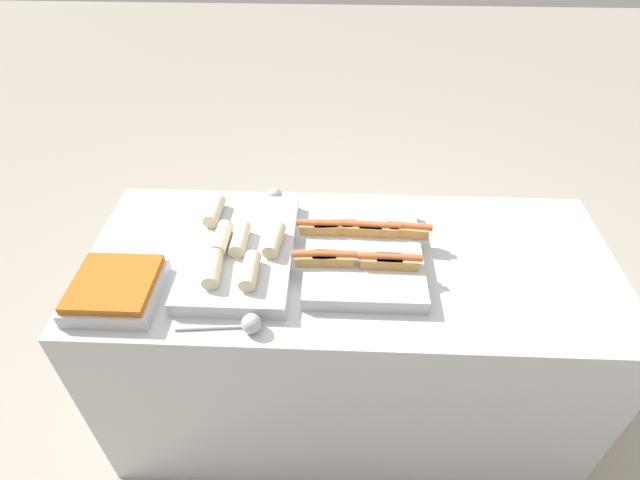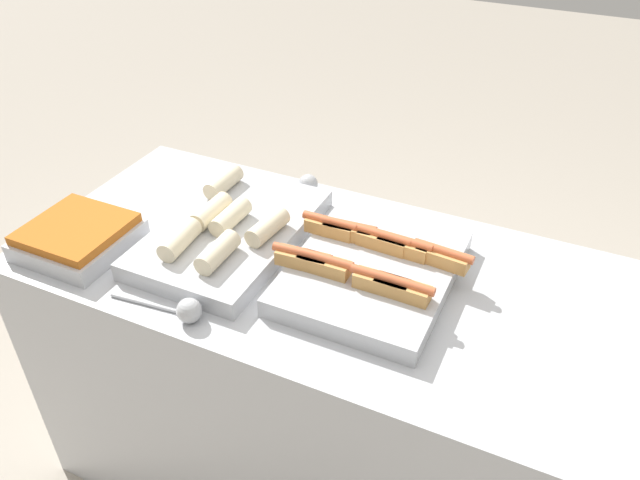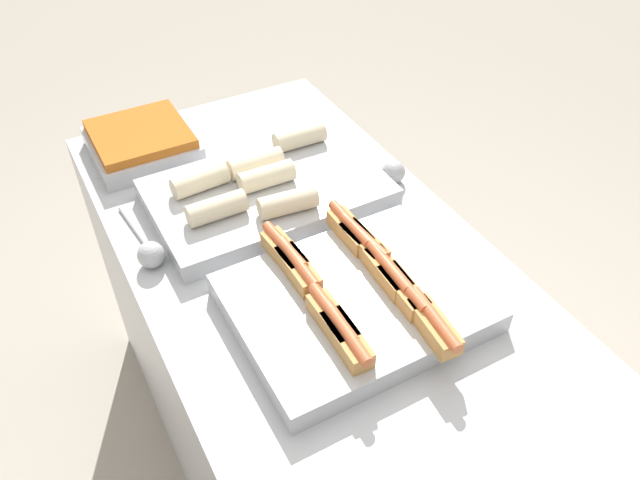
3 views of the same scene
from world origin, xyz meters
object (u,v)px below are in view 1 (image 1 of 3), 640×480
object	(u,v)px
tray_wraps	(240,249)
serving_spoon_near	(248,324)
tray_hotdogs	(362,251)
serving_spoon_far	(272,196)
tray_side_front	(116,289)

from	to	relation	value
tray_wraps	serving_spoon_near	size ratio (longest dim) A/B	2.19
tray_hotdogs	serving_spoon_near	xyz separation A→B (m)	(-0.33, -0.31, -0.01)
tray_hotdogs	serving_spoon_far	xyz separation A→B (m)	(-0.33, 0.31, -0.01)
tray_hotdogs	tray_side_front	bearing A→B (deg)	-164.74
serving_spoon_near	serving_spoon_far	bearing A→B (deg)	90.27
tray_side_front	serving_spoon_far	bearing A→B (deg)	51.18
tray_wraps	tray_side_front	xyz separation A→B (m)	(-0.34, -0.20, 0.00)
tray_hotdogs	serving_spoon_near	bearing A→B (deg)	-136.59
tray_hotdogs	serving_spoon_far	bearing A→B (deg)	137.17
tray_side_front	serving_spoon_near	world-z (taller)	tray_side_front
tray_side_front	tray_hotdogs	bearing A→B (deg)	15.26
tray_hotdogs	tray_wraps	size ratio (longest dim) A/B	0.86
serving_spoon_near	serving_spoon_far	xyz separation A→B (m)	(-0.00, 0.62, 0.00)
tray_wraps	serving_spoon_far	size ratio (longest dim) A/B	2.25
tray_wraps	tray_side_front	bearing A→B (deg)	-150.10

